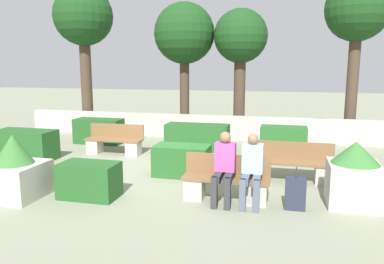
{
  "coord_description": "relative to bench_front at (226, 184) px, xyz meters",
  "views": [
    {
      "loc": [
        2.74,
        -8.44,
        2.53
      ],
      "look_at": [
        0.51,
        0.5,
        0.9
      ],
      "focal_mm": 35.0,
      "sensor_mm": 36.0,
      "label": 1
    }
  ],
  "objects": [
    {
      "name": "ground_plane",
      "position": [
        -1.71,
        1.66,
        -0.32
      ],
      "size": [
        60.0,
        60.0,
        0.0
      ],
      "primitive_type": "plane",
      "color": "gray"
    },
    {
      "name": "perimeter_wall",
      "position": [
        -1.71,
        6.03,
        0.09
      ],
      "size": [
        13.63,
        0.3,
        0.82
      ],
      "color": "#B7B2A8",
      "rests_on": "ground_plane"
    },
    {
      "name": "bench_front",
      "position": [
        0.0,
        0.0,
        0.0
      ],
      "size": [
        1.65,
        0.48,
        0.85
      ],
      "color": "brown",
      "rests_on": "ground_plane"
    },
    {
      "name": "bench_left_side",
      "position": [
        1.2,
        1.56,
        0.01
      ],
      "size": [
        1.88,
        0.48,
        0.85
      ],
      "rotation": [
        0.0,
        0.0,
        -0.18
      ],
      "color": "brown",
      "rests_on": "ground_plane"
    },
    {
      "name": "bench_right_side",
      "position": [
        -3.74,
        3.01,
        0.0
      ],
      "size": [
        1.69,
        0.48,
        0.85
      ],
      "rotation": [
        0.0,
        0.0,
        0.13
      ],
      "color": "brown",
      "rests_on": "ground_plane"
    },
    {
      "name": "person_seated_man",
      "position": [
        -0.02,
        -0.14,
        0.42
      ],
      "size": [
        0.38,
        0.64,
        1.33
      ],
      "color": "#333338",
      "rests_on": "ground_plane"
    },
    {
      "name": "person_seated_woman",
      "position": [
        0.49,
        -0.14,
        0.4
      ],
      "size": [
        0.38,
        0.64,
        1.32
      ],
      "color": "#515B70",
      "rests_on": "ground_plane"
    },
    {
      "name": "hedge_block_near_left",
      "position": [
        -1.53,
        4.15,
        0.07
      ],
      "size": [
        1.91,
        0.71,
        0.78
      ],
      "color": "#235623",
      "rests_on": "ground_plane"
    },
    {
      "name": "hedge_block_near_right",
      "position": [
        -2.59,
        -0.49,
        0.02
      ],
      "size": [
        1.12,
        0.65,
        0.69
      ],
      "color": "#235623",
      "rests_on": "ground_plane"
    },
    {
      "name": "hedge_block_mid_left",
      "position": [
        -4.9,
        4.28,
        0.09
      ],
      "size": [
        1.56,
        0.67,
        0.81
      ],
      "color": "#235623",
      "rests_on": "ground_plane"
    },
    {
      "name": "hedge_block_mid_right",
      "position": [
        -1.25,
        1.37,
        0.04
      ],
      "size": [
        1.28,
        0.72,
        0.71
      ],
      "color": "#286028",
      "rests_on": "ground_plane"
    },
    {
      "name": "hedge_block_far_left",
      "position": [
        -5.81,
        1.81,
        0.09
      ],
      "size": [
        1.64,
        0.78,
        0.81
      ],
      "color": "#235623",
      "rests_on": "ground_plane"
    },
    {
      "name": "hedge_block_far_right",
      "position": [
        1.03,
        4.01,
        0.09
      ],
      "size": [
        1.29,
        0.76,
        0.83
      ],
      "color": "#286028",
      "rests_on": "ground_plane"
    },
    {
      "name": "planter_corner_left",
      "position": [
        -4.0,
        -0.82,
        0.21
      ],
      "size": [
        1.03,
        1.03,
        1.24
      ],
      "color": "#B7B2A8",
      "rests_on": "ground_plane"
    },
    {
      "name": "planter_corner_right",
      "position": [
        2.3,
        0.3,
        0.26
      ],
      "size": [
        0.91,
        0.91,
        1.2
      ],
      "color": "#B7B2A8",
      "rests_on": "ground_plane"
    },
    {
      "name": "suitcase",
      "position": [
        1.28,
        -0.15,
        -0.03
      ],
      "size": [
        0.36,
        0.23,
        0.77
      ],
      "color": "#282D42",
      "rests_on": "ground_plane"
    },
    {
      "name": "tree_leftmost",
      "position": [
        -6.56,
        6.55,
        3.95
      ],
      "size": [
        2.25,
        2.25,
        5.54
      ],
      "color": "#473828",
      "rests_on": "ground_plane"
    },
    {
      "name": "tree_center_left",
      "position": [
        -2.75,
        7.18,
        3.35
      ],
      "size": [
        2.28,
        2.28,
        4.88
      ],
      "color": "#473828",
      "rests_on": "ground_plane"
    },
    {
      "name": "tree_center_right",
      "position": [
        -0.64,
        7.22,
        3.15
      ],
      "size": [
        1.96,
        1.96,
        4.59
      ],
      "color": "#473828",
      "rests_on": "ground_plane"
    },
    {
      "name": "tree_rightmost",
      "position": [
        3.21,
        6.88,
        3.92
      ],
      "size": [
        2.1,
        2.1,
        5.42
      ],
      "color": "#473828",
      "rests_on": "ground_plane"
    }
  ]
}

